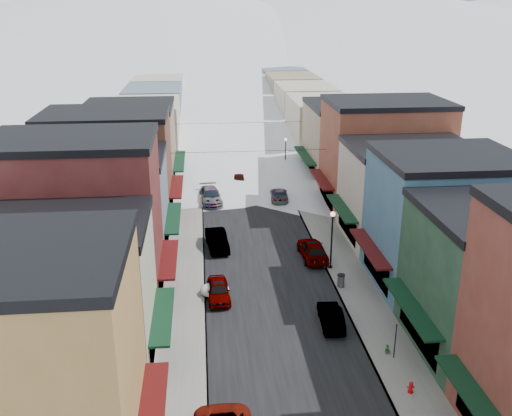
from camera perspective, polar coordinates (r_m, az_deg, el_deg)
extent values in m
cube|color=black|center=(80.73, -1.90, 4.90)|extent=(10.00, 160.00, 0.01)
cube|color=gray|center=(80.58, -6.61, 4.80)|extent=(3.20, 160.00, 0.15)
cube|color=gray|center=(81.38, 2.76, 5.06)|extent=(3.20, 160.00, 0.15)
cube|color=slate|center=(80.56, -5.50, 4.83)|extent=(0.10, 160.00, 0.15)
cube|color=slate|center=(81.18, 1.67, 5.03)|extent=(0.10, 160.00, 0.15)
cube|color=#BC8845|center=(27.96, -22.59, -15.23)|extent=(10.00, 8.50, 11.00)
cube|color=#4D0D0D|center=(28.22, -10.36, -19.29)|extent=(1.20, 7.22, 0.15)
cube|color=beige|center=(35.45, -18.63, -8.77)|extent=(10.00, 8.00, 9.00)
cube|color=black|center=(33.53, -19.51, -1.61)|extent=(10.20, 8.20, 0.50)
cube|color=black|center=(35.21, -9.34, -10.55)|extent=(1.20, 6.80, 0.15)
cube|color=maroon|center=(42.05, -17.25, -1.78)|extent=(11.00, 8.00, 12.00)
cube|color=black|center=(40.26, -18.16, 6.52)|extent=(11.20, 8.20, 0.50)
cube|color=#4D0D0D|center=(42.30, -8.73, -5.07)|extent=(1.20, 6.80, 0.15)
cube|color=slate|center=(50.38, -14.71, -0.06)|extent=(10.00, 9.00, 8.50)
cube|color=black|center=(49.08, -15.17, 4.88)|extent=(10.20, 9.20, 0.50)
cube|color=black|center=(50.13, -8.28, -0.98)|extent=(1.20, 7.65, 0.15)
cube|color=brown|center=(58.72, -14.49, 3.81)|extent=(12.00, 9.00, 10.50)
cube|color=black|center=(57.50, -14.97, 9.08)|extent=(12.20, 9.20, 0.50)
cube|color=#4D0D0D|center=(58.63, -7.94, 2.14)|extent=(1.20, 7.65, 0.15)
cube|color=#927860|center=(68.28, -12.44, 5.76)|extent=(10.00, 11.00, 9.50)
cube|color=black|center=(67.28, -12.76, 9.89)|extent=(10.20, 11.20, 0.50)
cube|color=black|center=(68.22, -7.66, 4.69)|extent=(1.20, 9.35, 0.15)
cube|color=black|center=(30.06, 21.38, -17.74)|extent=(1.20, 7.65, 0.15)
cube|color=#1E3F2A|center=(38.56, 23.29, -7.01)|extent=(10.00, 9.00, 9.00)
cube|color=black|center=(36.87, 15.24, -9.54)|extent=(1.20, 7.65, 0.15)
cube|color=#396482|center=(45.70, 18.19, -1.49)|extent=(10.00, 9.00, 10.00)
cube|color=black|center=(44.15, 18.91, 4.87)|extent=(10.20, 9.20, 0.50)
cube|color=#4D0D0D|center=(44.47, 11.29, -3.95)|extent=(1.20, 7.65, 0.15)
cube|color=beige|center=(53.95, 14.91, 1.25)|extent=(11.00, 9.00, 8.50)
cube|color=black|center=(52.74, 15.34, 5.88)|extent=(11.20, 9.20, 0.50)
cube|color=black|center=(52.51, 8.55, -0.02)|extent=(1.20, 7.65, 0.15)
cube|color=brown|center=(61.90, 12.65, 5.02)|extent=(12.00, 9.00, 11.00)
cube|color=black|center=(60.73, 13.06, 10.26)|extent=(12.20, 9.20, 0.50)
cube|color=#4D0D0D|center=(60.82, 6.56, 2.86)|extent=(1.20, 7.65, 0.15)
cube|color=#998364|center=(71.15, 9.39, 6.32)|extent=(10.00, 11.00, 9.00)
cube|color=black|center=(70.21, 9.61, 10.08)|extent=(10.20, 11.20, 0.50)
cube|color=black|center=(70.26, 4.89, 5.24)|extent=(1.20, 9.35, 0.15)
cube|color=gray|center=(81.95, -10.86, 7.65)|extent=(9.00, 13.00, 8.00)
cube|color=gray|center=(83.43, 6.66, 8.09)|extent=(9.00, 13.00, 8.00)
cube|color=gray|center=(95.64, -10.17, 9.42)|extent=(9.00, 13.00, 8.00)
cube|color=gray|center=(96.92, 4.94, 9.79)|extent=(9.00, 13.00, 8.00)
cube|color=gray|center=(109.41, -9.65, 10.74)|extent=(9.00, 13.00, 8.00)
cube|color=gray|center=(110.53, 3.62, 11.07)|extent=(9.00, 13.00, 8.00)
cube|color=gray|center=(123.23, -9.25, 11.77)|extent=(9.00, 13.00, 8.00)
cube|color=gray|center=(124.22, 2.59, 12.06)|extent=(9.00, 13.00, 8.00)
cube|color=silver|center=(243.34, -4.59, 16.33)|extent=(360.00, 40.00, 12.00)
cone|color=white|center=(293.93, -11.07, 18.80)|extent=(300.00, 300.00, 34.00)
cone|color=white|center=(297.48, 9.51, 18.51)|extent=(320.00, 320.00, 30.00)
cylinder|color=black|center=(59.87, -0.70, 5.70)|extent=(16.40, 0.04, 0.04)
cylinder|color=black|center=(74.46, -1.70, 8.51)|extent=(16.40, 0.04, 0.04)
imported|color=#A9ABB2|center=(42.92, -3.78, -8.21)|extent=(1.81, 4.16, 1.40)
imported|color=black|center=(51.31, -3.91, -3.22)|extent=(2.18, 4.90, 1.56)
imported|color=gray|center=(62.98, -4.56, 1.22)|extent=(2.69, 5.58, 1.57)
imported|color=black|center=(39.96, 7.50, -10.68)|extent=(1.66, 4.14, 1.34)
imported|color=#919499|center=(49.41, 5.68, -4.13)|extent=(2.19, 5.07, 1.70)
imported|color=black|center=(63.62, 2.32, 1.36)|extent=(2.27, 4.82, 1.36)
imported|color=#9DA1A5|center=(68.47, -1.71, 2.75)|extent=(1.92, 4.23, 1.41)
imported|color=silver|center=(82.29, -1.26, 5.80)|extent=(3.12, 6.25, 1.70)
cylinder|color=red|center=(34.87, 15.17, -17.31)|extent=(0.31, 0.31, 0.09)
cylinder|color=red|center=(34.73, 15.21, -17.01)|extent=(0.22, 0.22, 0.54)
sphere|color=red|center=(34.55, 15.25, -16.60)|extent=(0.24, 0.24, 0.24)
cylinder|color=red|center=(34.68, 15.22, -16.89)|extent=(0.41, 0.09, 0.09)
cylinder|color=black|center=(36.83, 13.75, -12.81)|extent=(0.06, 0.06, 2.37)
cube|color=navy|center=(36.38, 13.86, -11.66)|extent=(0.13, 0.31, 0.43)
cylinder|color=#5C5E61|center=(44.80, 8.49, -7.22)|extent=(0.55, 0.55, 0.96)
cylinder|color=black|center=(44.58, 8.52, -6.65)|extent=(0.60, 0.60, 0.06)
cylinder|color=black|center=(47.91, 7.44, -5.85)|extent=(0.34, 0.34, 0.11)
cylinder|color=black|center=(46.99, 7.56, -3.41)|extent=(0.14, 0.14, 4.56)
sphere|color=white|center=(46.09, 7.70, -0.61)|extent=(0.41, 0.41, 0.41)
cylinder|color=black|center=(74.26, 2.94, 3.70)|extent=(0.31, 0.31, 0.10)
cylinder|color=black|center=(73.73, 2.97, 5.19)|extent=(0.12, 0.12, 4.09)
sphere|color=white|center=(73.21, 3.00, 6.85)|extent=(0.37, 0.37, 0.37)
imported|color=#2A5426|center=(37.65, 12.99, -13.59)|extent=(0.44, 0.44, 0.57)
ellipsoid|color=white|center=(32.52, -4.17, -19.57)|extent=(0.96, 0.87, 0.48)
ellipsoid|color=white|center=(43.47, -4.15, -8.17)|extent=(2.21, 1.87, 0.93)
ellipsoid|color=white|center=(44.64, -3.93, -7.70)|extent=(0.94, 0.85, 0.47)
ellipsoid|color=white|center=(63.56, -4.72, 1.09)|extent=(2.24, 1.89, 0.95)
ellipsoid|color=white|center=(64.77, -4.56, 1.24)|extent=(0.96, 0.86, 0.48)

